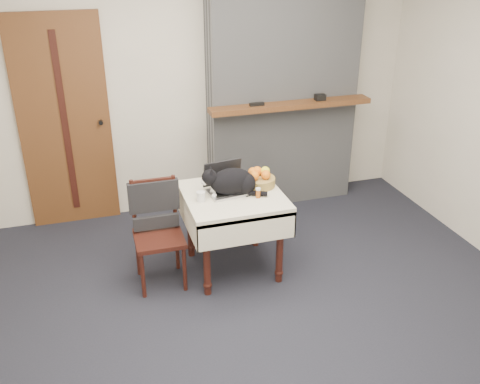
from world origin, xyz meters
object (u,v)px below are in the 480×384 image
(fruit_basket, at_px, (259,179))
(chair, at_px, (156,218))
(laptop, at_px, (226,184))
(cream_jar, at_px, (201,197))
(pill_bottle, at_px, (258,193))
(door, at_px, (65,124))
(cat, at_px, (233,182))
(side_table, at_px, (233,206))

(fruit_basket, height_order, chair, chair)
(laptop, bearing_deg, cream_jar, -160.14)
(cream_jar, bearing_deg, pill_bottle, -9.00)
(door, height_order, cream_jar, door)
(pill_bottle, height_order, fruit_basket, fruit_basket)
(pill_bottle, bearing_deg, cat, 145.45)
(laptop, relative_size, cream_jar, 4.50)
(laptop, relative_size, cat, 0.70)
(fruit_basket, xyz_separation_m, chair, (-0.87, -0.03, -0.21))
(door, bearing_deg, pill_bottle, -45.17)
(side_table, bearing_deg, cream_jar, -168.53)
(fruit_basket, bearing_deg, pill_bottle, -110.68)
(laptop, xyz_separation_m, chair, (-0.58, -0.01, -0.21))
(chair, bearing_deg, laptop, 2.11)
(side_table, relative_size, cat, 1.53)
(side_table, bearing_deg, fruit_basket, 19.12)
(cat, xyz_separation_m, chair, (-0.61, 0.06, -0.26))
(cream_jar, bearing_deg, chair, 162.18)
(cream_jar, height_order, pill_bottle, pill_bottle)
(laptop, bearing_deg, side_table, -69.11)
(laptop, xyz_separation_m, pill_bottle, (0.21, -0.19, -0.02))
(door, xyz_separation_m, pill_bottle, (1.41, -1.42, -0.26))
(pill_bottle, distance_m, chair, 0.83)
(laptop, distance_m, cat, 0.10)
(laptop, distance_m, fruit_basket, 0.29)
(fruit_basket, distance_m, chair, 0.89)
(cream_jar, height_order, fruit_basket, fruit_basket)
(door, height_order, side_table, door)
(chair, bearing_deg, cream_jar, -17.02)
(side_table, xyz_separation_m, laptop, (-0.04, 0.07, 0.17))
(cream_jar, distance_m, chair, 0.41)
(laptop, distance_m, chair, 0.62)
(cream_jar, height_order, chair, chair)
(laptop, distance_m, pill_bottle, 0.28)
(pill_bottle, xyz_separation_m, chair, (-0.79, 0.18, -0.19))
(side_table, bearing_deg, cat, -120.47)
(pill_bottle, height_order, chair, chair)
(fruit_basket, bearing_deg, cream_jar, -164.81)
(pill_bottle, bearing_deg, fruit_basket, 69.32)
(cream_jar, bearing_deg, door, 125.60)
(door, height_order, chair, door)
(door, bearing_deg, cat, -46.42)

